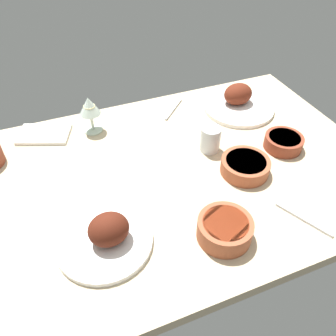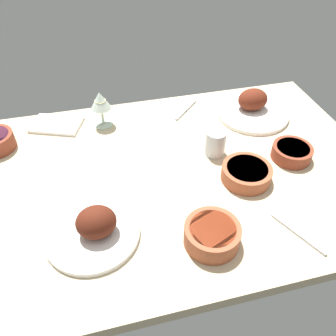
{
  "view_description": "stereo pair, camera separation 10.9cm",
  "coord_description": "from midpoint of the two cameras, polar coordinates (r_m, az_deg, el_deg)",
  "views": [
    {
      "loc": [
        29.9,
        74.68,
        79.83
      ],
      "look_at": [
        0.0,
        0.0,
        6.0
      ],
      "focal_mm": 36.41,
      "sensor_mm": 36.0,
      "label": 1
    },
    {
      "loc": [
        19.52,
        78.03,
        79.83
      ],
      "look_at": [
        0.0,
        0.0,
        6.0
      ],
      "focal_mm": 36.41,
      "sensor_mm": 36.0,
      "label": 2
    }
  ],
  "objects": [
    {
      "name": "dining_table",
      "position": [
        1.12,
        2.79,
        -1.64
      ],
      "size": [
        140.0,
        90.0,
        4.0
      ],
      "primitive_type": "cube",
      "color": "#C6B28E",
      "rests_on": "ground"
    },
    {
      "name": "spoon_loose",
      "position": [
        1.02,
        23.85,
        -10.18
      ],
      "size": [
        8.15,
        15.99,
        0.8
      ],
      "primitive_type": "cube",
      "rotation": [
        0.0,
        0.0,
        5.15
      ],
      "color": "silver",
      "rests_on": "dining_table"
    },
    {
      "name": "bowl_potatoes",
      "position": [
        1.23,
        22.44,
        2.4
      ],
      "size": [
        13.22,
        13.22,
        4.59
      ],
      "color": "brown",
      "rests_on": "dining_table"
    },
    {
      "name": "bowl_cream",
      "position": [
        1.11,
        15.77,
        -0.91
      ],
      "size": [
        15.61,
        15.61,
        4.8
      ],
      "color": "#A35133",
      "rests_on": "dining_table"
    },
    {
      "name": "wine_glass",
      "position": [
        1.27,
        -8.83,
        10.73
      ],
      "size": [
        7.6,
        7.6,
        14.0
      ],
      "color": "silver",
      "rests_on": "dining_table"
    },
    {
      "name": "plate_center_main",
      "position": [
        1.41,
        16.18,
        9.62
      ],
      "size": [
        28.05,
        28.05,
        9.72
      ],
      "color": "white",
      "rests_on": "dining_table"
    },
    {
      "name": "bowl_sauce",
      "position": [
        0.92,
        10.84,
        -11.04
      ],
      "size": [
        14.77,
        14.77,
        5.91
      ],
      "color": "#A35133",
      "rests_on": "dining_table"
    },
    {
      "name": "water_tumbler",
      "position": [
        1.17,
        10.59,
        4.05
      ],
      "size": [
        6.9,
        6.9,
        8.97
      ],
      "primitive_type": "cylinder",
      "color": "silver",
      "rests_on": "dining_table"
    },
    {
      "name": "fork_loose",
      "position": [
        1.39,
        5.31,
        9.6
      ],
      "size": [
        12.08,
        12.17,
        0.8
      ],
      "primitive_type": "cube",
      "rotation": [
        0.0,
        0.0,
        0.79
      ],
      "color": "silver",
      "rests_on": "dining_table"
    },
    {
      "name": "folded_napkin",
      "position": [
        1.35,
        -15.98,
        6.89
      ],
      "size": [
        21.22,
        17.62,
        1.2
      ],
      "primitive_type": "cube",
      "rotation": [
        0.0,
        0.0,
        -0.37
      ],
      "color": "white",
      "rests_on": "dining_table"
    },
    {
      "name": "plate_far_side",
      "position": [
        0.92,
        -8.94,
        -10.13
      ],
      "size": [
        25.59,
        25.59,
        10.22
      ],
      "color": "white",
      "rests_on": "dining_table"
    }
  ]
}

